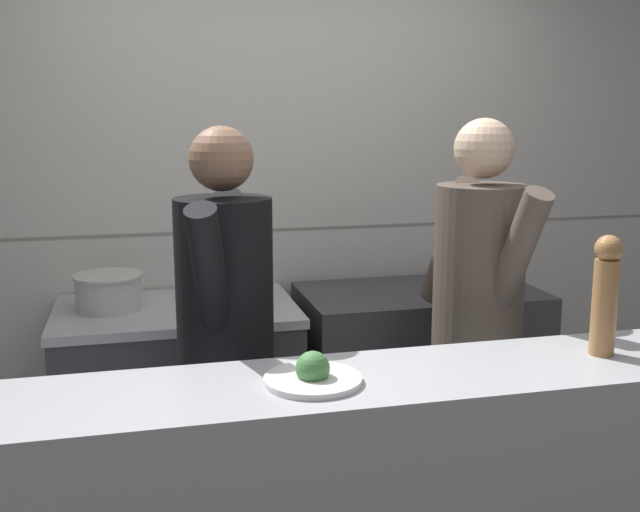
% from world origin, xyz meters
% --- Properties ---
extents(wall_back_tiled, '(8.00, 0.06, 2.60)m').
position_xyz_m(wall_back_tiled, '(0.00, 1.56, 1.30)').
color(wall_back_tiled, silver).
rests_on(wall_back_tiled, ground_plane).
extents(oven_range, '(1.07, 0.71, 0.88)m').
position_xyz_m(oven_range, '(-0.56, 1.15, 0.44)').
color(oven_range, '#38383D').
rests_on(oven_range, ground_plane).
extents(prep_counter, '(1.14, 0.65, 0.88)m').
position_xyz_m(prep_counter, '(0.61, 1.15, 0.44)').
color(prep_counter, '#38383D').
rests_on(prep_counter, ground_plane).
extents(stock_pot, '(0.30, 0.30, 0.16)m').
position_xyz_m(stock_pot, '(-0.84, 1.18, 0.96)').
color(stock_pot, beige).
rests_on(stock_pot, oven_range).
extents(sauce_pot, '(0.28, 0.28, 0.20)m').
position_xyz_m(sauce_pot, '(-0.28, 1.17, 0.98)').
color(sauce_pot, '#B7BABF').
rests_on(sauce_pot, oven_range).
extents(plated_dish_main, '(0.28, 0.28, 0.10)m').
position_xyz_m(plated_dish_main, '(-0.25, -0.21, 1.01)').
color(plated_dish_main, white).
rests_on(plated_dish_main, pass_counter).
extents(pepper_mill, '(0.08, 0.08, 0.38)m').
position_xyz_m(pepper_mill, '(0.68, -0.19, 1.19)').
color(pepper_mill, '#AD7A47').
rests_on(pepper_mill, pass_counter).
extents(chef_head_cook, '(0.43, 0.73, 1.69)m').
position_xyz_m(chef_head_cook, '(-0.42, 0.42, 0.94)').
color(chef_head_cook, black).
rests_on(chef_head_cook, ground_plane).
extents(chef_sous, '(0.40, 0.75, 1.71)m').
position_xyz_m(chef_sous, '(0.56, 0.44, 0.95)').
color(chef_sous, black).
rests_on(chef_sous, ground_plane).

